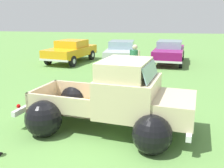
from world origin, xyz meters
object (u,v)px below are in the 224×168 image
show_car_0 (71,50)px  show_car_1 (122,51)px  show_car_2 (169,51)px  vintage_pickup_truck (119,103)px  spectator_0 (135,61)px

show_car_0 → show_car_1: bearing=102.3°
show_car_1 → show_car_2: size_ratio=0.93×
vintage_pickup_truck → show_car_0: (-4.63, 9.85, 0.03)m
vintage_pickup_truck → show_car_1: (-1.29, 9.93, 0.02)m
show_car_0 → show_car_2: bearing=107.3°
vintage_pickup_truck → spectator_0: 5.21m
show_car_0 → show_car_1: size_ratio=1.03×
vintage_pickup_truck → show_car_1: size_ratio=1.12×
show_car_0 → show_car_1: 3.34m
show_car_1 → spectator_0: spectator_0 is taller
vintage_pickup_truck → spectator_0: bearing=99.2°
vintage_pickup_truck → spectator_0: vintage_pickup_truck is taller
show_car_2 → spectator_0: bearing=-11.6°
show_car_0 → show_car_2: size_ratio=0.96×
show_car_0 → spectator_0: spectator_0 is taller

